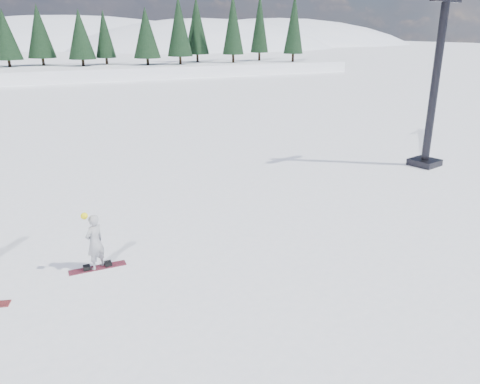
# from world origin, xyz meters

# --- Properties ---
(ground) EXTENTS (420.00, 420.00, 0.00)m
(ground) POSITION_xyz_m (0.00, 0.00, 0.00)
(ground) COLOR white
(ground) RESTS_ON ground
(lift_tower) EXTENTS (2.19, 1.44, 7.98)m
(lift_tower) POSITION_xyz_m (15.66, 2.77, 3.25)
(lift_tower) COLOR black
(lift_tower) RESTS_ON ground
(snowboarder_woman) EXTENTS (0.68, 0.63, 1.70)m
(snowboarder_woman) POSITION_xyz_m (-0.14, -1.15, 0.79)
(snowboarder_woman) COLOR #B0B1B6
(snowboarder_woman) RESTS_ON ground
(snowboard_woman) EXTENTS (1.50, 0.29, 0.03)m
(snowboard_woman) POSITION_xyz_m (-0.14, -1.14, 0.01)
(snowboard_woman) COLOR maroon
(snowboard_woman) RESTS_ON ground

